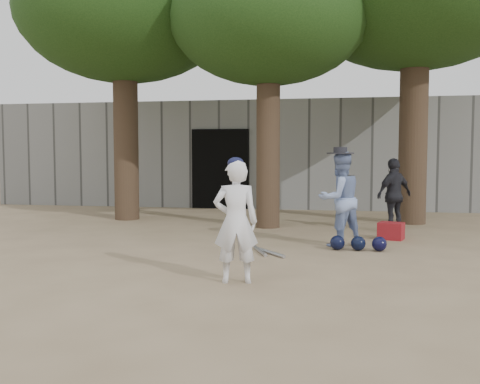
% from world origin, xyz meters
% --- Properties ---
extents(ground, '(70.00, 70.00, 0.00)m').
position_xyz_m(ground, '(0.00, 0.00, 0.00)').
color(ground, '#937C5E').
rests_on(ground, ground).
extents(boy_player, '(0.58, 0.45, 1.43)m').
position_xyz_m(boy_player, '(0.84, -0.61, 0.72)').
color(boy_player, white).
rests_on(boy_player, ground).
extents(spectator_blue, '(0.95, 0.90, 1.55)m').
position_xyz_m(spectator_blue, '(2.04, 2.15, 0.77)').
color(spectator_blue, '#8196C7').
rests_on(spectator_blue, ground).
extents(spectator_dark, '(0.87, 0.81, 1.43)m').
position_xyz_m(spectator_dark, '(3.09, 4.03, 0.72)').
color(spectator_dark, black).
rests_on(spectator_dark, ground).
extents(red_bag, '(0.50, 0.44, 0.30)m').
position_xyz_m(red_bag, '(2.95, 3.03, 0.15)').
color(red_bag, maroon).
rests_on(red_bag, ground).
extents(back_building, '(16.00, 5.24, 3.00)m').
position_xyz_m(back_building, '(-0.00, 10.33, 1.50)').
color(back_building, gray).
rests_on(back_building, ground).
extents(helmet_row, '(0.87, 0.23, 0.23)m').
position_xyz_m(helmet_row, '(2.33, 1.78, 0.11)').
color(helmet_row, black).
rests_on(helmet_row, ground).
extents(bat_pile, '(0.59, 0.76, 0.06)m').
position_xyz_m(bat_pile, '(0.94, 1.27, 0.03)').
color(bat_pile, '#ACAEB3').
rests_on(bat_pile, ground).
extents(tree_row, '(11.40, 5.80, 6.69)m').
position_xyz_m(tree_row, '(0.74, 5.02, 4.69)').
color(tree_row, brown).
rests_on(tree_row, ground).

